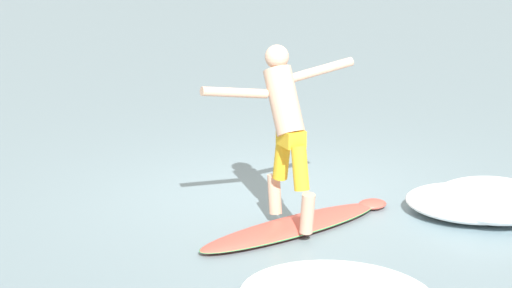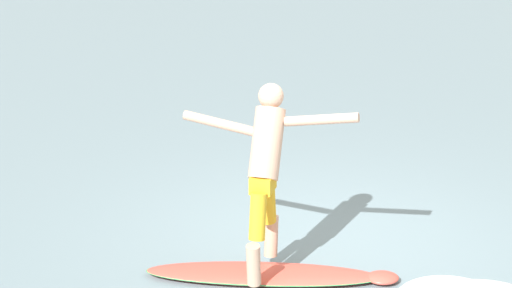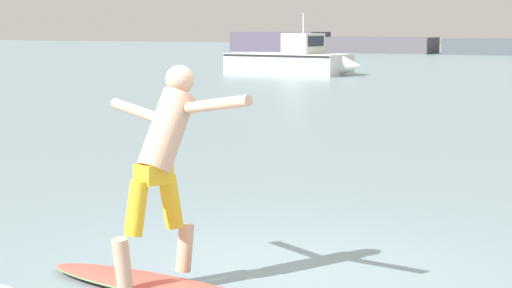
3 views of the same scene
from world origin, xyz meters
TOP-DOWN VIEW (x-y plane):
  - ground_plane at (0.00, 0.00)m, footprint 200.00×200.00m
  - surfboard at (-0.63, -0.76)m, footprint 2.41×0.68m
  - surfer at (-0.64, -0.64)m, footprint 1.63×0.94m

SIDE VIEW (x-z plane):
  - ground_plane at x=0.00m, z-range 0.00..0.00m
  - surfboard at x=-0.63m, z-range -0.07..0.16m
  - surfer at x=-0.64m, z-range 0.26..2.00m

